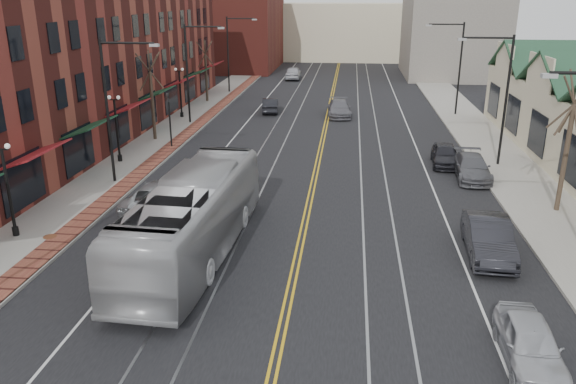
% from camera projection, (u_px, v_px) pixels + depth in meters
% --- Properties ---
extents(ground, '(160.00, 160.00, 0.00)m').
position_uv_depth(ground, '(274.00, 369.00, 16.50)').
color(ground, black).
rests_on(ground, ground).
extents(sidewalk_left, '(4.00, 120.00, 0.15)m').
position_uv_depth(sidewalk_left, '(132.00, 162.00, 36.47)').
color(sidewalk_left, gray).
rests_on(sidewalk_left, ground).
extents(sidewalk_right, '(4.00, 120.00, 0.15)m').
position_uv_depth(sidewalk_right, '(514.00, 175.00, 33.97)').
color(sidewalk_right, gray).
rests_on(sidewalk_right, ground).
extents(building_left, '(10.00, 50.00, 11.00)m').
position_uv_depth(building_left, '(70.00, 64.00, 41.94)').
color(building_left, maroon).
rests_on(building_left, ground).
extents(backdrop_left, '(14.00, 18.00, 14.00)m').
position_uv_depth(backdrop_left, '(229.00, 19.00, 81.43)').
color(backdrop_left, maroon).
rests_on(backdrop_left, ground).
extents(backdrop_mid, '(22.00, 14.00, 9.00)m').
position_uv_depth(backdrop_mid, '(341.00, 31.00, 94.66)').
color(backdrop_mid, beige).
rests_on(backdrop_mid, ground).
extents(backdrop_right, '(12.00, 16.00, 11.00)m').
position_uv_depth(backdrop_right, '(452.00, 33.00, 74.03)').
color(backdrop_right, slate).
rests_on(backdrop_right, ground).
extents(streetlight_l_1, '(3.33, 0.25, 8.00)m').
position_uv_depth(streetlight_l_1, '(114.00, 97.00, 30.97)').
color(streetlight_l_1, black).
rests_on(streetlight_l_1, sidewalk_left).
extents(streetlight_l_2, '(3.33, 0.25, 8.00)m').
position_uv_depth(streetlight_l_2, '(192.00, 64.00, 45.96)').
color(streetlight_l_2, black).
rests_on(streetlight_l_2, sidewalk_left).
extents(streetlight_l_3, '(3.33, 0.25, 8.00)m').
position_uv_depth(streetlight_l_3, '(232.00, 47.00, 60.96)').
color(streetlight_l_3, black).
rests_on(streetlight_l_3, sidewalk_left).
extents(streetlight_r_1, '(3.33, 0.25, 8.00)m').
position_uv_depth(streetlight_r_1, '(500.00, 87.00, 34.30)').
color(streetlight_r_1, black).
rests_on(streetlight_r_1, sidewalk_right).
extents(streetlight_r_2, '(3.33, 0.25, 8.00)m').
position_uv_depth(streetlight_r_2, '(455.00, 59.00, 49.29)').
color(streetlight_r_2, black).
rests_on(streetlight_r_2, sidewalk_right).
extents(lamppost_l_1, '(0.84, 0.28, 4.27)m').
position_uv_depth(lamppost_l_1, '(9.00, 192.00, 24.59)').
color(lamppost_l_1, black).
rests_on(lamppost_l_1, sidewalk_left).
extents(lamppost_l_2, '(0.84, 0.28, 4.27)m').
position_uv_depth(lamppost_l_2, '(117.00, 130.00, 35.84)').
color(lamppost_l_2, black).
rests_on(lamppost_l_2, sidewalk_left).
extents(lamppost_l_3, '(0.84, 0.28, 4.27)m').
position_uv_depth(lamppost_l_3, '(180.00, 94.00, 48.96)').
color(lamppost_l_3, black).
rests_on(lamppost_l_3, sidewalk_left).
extents(tree_left_near, '(1.78, 1.37, 6.48)m').
position_uv_depth(tree_left_near, '(152.00, 94.00, 40.99)').
color(tree_left_near, '#382B21').
rests_on(tree_left_near, sidewalk_left).
extents(tree_left_far, '(1.66, 1.28, 6.02)m').
position_uv_depth(tree_left_far, '(206.00, 70.00, 56.07)').
color(tree_left_far, '#382B21').
rests_on(tree_left_far, sidewalk_left).
extents(tree_right_mid, '(1.90, 1.46, 6.93)m').
position_uv_depth(tree_right_mid, '(568.00, 140.00, 27.07)').
color(tree_right_mid, '#382B21').
rests_on(tree_right_mid, sidewalk_right).
extents(manhole_far, '(0.60, 0.60, 0.02)m').
position_uv_depth(manhole_far, '(50.00, 237.00, 25.11)').
color(manhole_far, '#592D19').
rests_on(manhole_far, sidewalk_left).
extents(traffic_signal, '(0.18, 0.15, 3.80)m').
position_uv_depth(traffic_signal, '(170.00, 116.00, 39.31)').
color(traffic_signal, black).
rests_on(traffic_signal, sidewalk_left).
extents(transit_bus, '(3.52, 12.43, 3.43)m').
position_uv_depth(transit_bus, '(193.00, 217.00, 23.14)').
color(transit_bus, '#B7B7B9').
rests_on(transit_bus, ground).
extents(parked_suv, '(2.96, 5.45, 1.45)m').
position_uv_depth(parked_suv, '(160.00, 195.00, 28.58)').
color(parked_suv, '#A6AAAD').
rests_on(parked_suv, ground).
extents(parked_car_a, '(1.70, 3.98, 1.34)m').
position_uv_depth(parked_car_a, '(530.00, 343.00, 16.57)').
color(parked_car_a, silver).
rests_on(parked_car_a, ground).
extents(parked_car_b, '(1.97, 4.92, 1.59)m').
position_uv_depth(parked_car_b, '(488.00, 238.00, 23.43)').
color(parked_car_b, black).
rests_on(parked_car_b, ground).
extents(parked_car_c, '(2.12, 4.81, 1.37)m').
position_uv_depth(parked_car_c, '(472.00, 167.00, 33.33)').
color(parked_car_c, '#5A5A60').
rests_on(parked_car_c, ground).
extents(parked_car_d, '(1.93, 4.20, 1.39)m').
position_uv_depth(parked_car_d, '(445.00, 155.00, 35.94)').
color(parked_car_d, '#222228').
rests_on(parked_car_d, ground).
extents(distant_car_left, '(1.82, 4.13, 1.32)m').
position_uv_depth(distant_car_left, '(270.00, 105.00, 52.08)').
color(distant_car_left, black).
rests_on(distant_car_left, ground).
extents(distant_car_right, '(2.34, 5.04, 1.43)m').
position_uv_depth(distant_car_right, '(339.00, 108.00, 50.36)').
color(distant_car_right, slate).
rests_on(distant_car_right, ground).
extents(distant_car_far, '(2.04, 4.89, 1.65)m').
position_uv_depth(distant_car_far, '(293.00, 73.00, 72.30)').
color(distant_car_far, '#B1B2B9').
rests_on(distant_car_far, ground).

